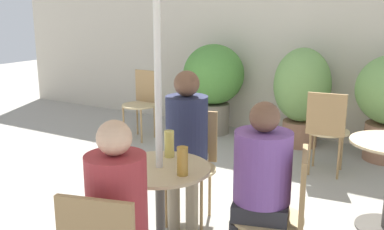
{
  "coord_description": "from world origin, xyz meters",
  "views": [
    {
      "loc": [
        1.62,
        -2.17,
        1.68
      ],
      "look_at": [
        0.11,
        0.41,
        0.95
      ],
      "focal_mm": 42.0,
      "sensor_mm": 36.0,
      "label": 1
    }
  ],
  "objects_px": {
    "bistro_chair_4": "(143,98)",
    "potted_plant_0": "(214,80)",
    "beer_glass_0": "(127,153)",
    "potted_plant_1": "(302,91)",
    "cafe_table_near": "(160,200)",
    "seated_person_0": "(118,211)",
    "bistro_chair_1": "(284,207)",
    "bistro_chair_3": "(327,126)",
    "seated_person_2": "(186,136)",
    "seated_person_1": "(260,179)",
    "beer_glass_1": "(182,161)",
    "beer_glass_2": "(169,144)",
    "bistro_chair_2": "(191,155)"
  },
  "relations": [
    {
      "from": "bistro_chair_4",
      "to": "potted_plant_0",
      "type": "xyz_separation_m",
      "value": [
        0.69,
        0.64,
        0.2
      ]
    },
    {
      "from": "beer_glass_0",
      "to": "potted_plant_1",
      "type": "relative_size",
      "value": 0.16
    },
    {
      "from": "potted_plant_1",
      "to": "bistro_chair_4",
      "type": "bearing_deg",
      "value": -160.08
    },
    {
      "from": "cafe_table_near",
      "to": "bistro_chair_4",
      "type": "bearing_deg",
      "value": 128.55
    },
    {
      "from": "seated_person_0",
      "to": "potted_plant_1",
      "type": "distance_m",
      "value": 3.7
    },
    {
      "from": "bistro_chair_1",
      "to": "potted_plant_1",
      "type": "xyz_separation_m",
      "value": [
        -0.79,
        2.88,
        0.16
      ]
    },
    {
      "from": "bistro_chair_3",
      "to": "potted_plant_0",
      "type": "distance_m",
      "value": 1.92
    },
    {
      "from": "seated_person_0",
      "to": "potted_plant_1",
      "type": "height_order",
      "value": "potted_plant_1"
    },
    {
      "from": "seated_person_2",
      "to": "potted_plant_0",
      "type": "height_order",
      "value": "seated_person_2"
    },
    {
      "from": "seated_person_1",
      "to": "seated_person_2",
      "type": "height_order",
      "value": "seated_person_2"
    },
    {
      "from": "potted_plant_1",
      "to": "beer_glass_0",
      "type": "bearing_deg",
      "value": -92.12
    },
    {
      "from": "bistro_chair_3",
      "to": "beer_glass_1",
      "type": "bearing_deg",
      "value": 76.03
    },
    {
      "from": "bistro_chair_4",
      "to": "potted_plant_0",
      "type": "distance_m",
      "value": 0.96
    },
    {
      "from": "cafe_table_near",
      "to": "potted_plant_1",
      "type": "height_order",
      "value": "potted_plant_1"
    },
    {
      "from": "bistro_chair_3",
      "to": "seated_person_0",
      "type": "bearing_deg",
      "value": 76.93
    },
    {
      "from": "cafe_table_near",
      "to": "seated_person_2",
      "type": "relative_size",
      "value": 0.58
    },
    {
      "from": "bistro_chair_3",
      "to": "beer_glass_1",
      "type": "relative_size",
      "value": 5.0
    },
    {
      "from": "seated_person_1",
      "to": "seated_person_2",
      "type": "bearing_deg",
      "value": -135.12
    },
    {
      "from": "cafe_table_near",
      "to": "beer_glass_0",
      "type": "distance_m",
      "value": 0.38
    },
    {
      "from": "bistro_chair_3",
      "to": "seated_person_2",
      "type": "relative_size",
      "value": 0.71
    },
    {
      "from": "bistro_chair_3",
      "to": "beer_glass_2",
      "type": "bearing_deg",
      "value": 68.38
    },
    {
      "from": "bistro_chair_1",
      "to": "bistro_chair_3",
      "type": "relative_size",
      "value": 1.0
    },
    {
      "from": "potted_plant_1",
      "to": "bistro_chair_3",
      "type": "bearing_deg",
      "value": -58.9
    },
    {
      "from": "seated_person_2",
      "to": "beer_glass_2",
      "type": "bearing_deg",
      "value": -89.89
    },
    {
      "from": "bistro_chair_3",
      "to": "potted_plant_1",
      "type": "distance_m",
      "value": 1.04
    },
    {
      "from": "seated_person_2",
      "to": "potted_plant_0",
      "type": "distance_m",
      "value": 2.67
    },
    {
      "from": "bistro_chair_3",
      "to": "potted_plant_1",
      "type": "relative_size",
      "value": 0.72
    },
    {
      "from": "seated_person_2",
      "to": "beer_glass_1",
      "type": "xyz_separation_m",
      "value": [
        0.37,
        -0.65,
        0.06
      ]
    },
    {
      "from": "bistro_chair_4",
      "to": "seated_person_1",
      "type": "height_order",
      "value": "seated_person_1"
    },
    {
      "from": "potted_plant_0",
      "to": "bistro_chair_1",
      "type": "bearing_deg",
      "value": -55.19
    },
    {
      "from": "bistro_chair_3",
      "to": "seated_person_0",
      "type": "relative_size",
      "value": 0.75
    },
    {
      "from": "potted_plant_0",
      "to": "potted_plant_1",
      "type": "distance_m",
      "value": 1.19
    },
    {
      "from": "bistro_chair_2",
      "to": "seated_person_2",
      "type": "height_order",
      "value": "seated_person_2"
    },
    {
      "from": "bistro_chair_4",
      "to": "beer_glass_1",
      "type": "xyz_separation_m",
      "value": [
        2.12,
        -2.45,
        0.26
      ]
    },
    {
      "from": "bistro_chair_1",
      "to": "seated_person_0",
      "type": "height_order",
      "value": "seated_person_0"
    },
    {
      "from": "bistro_chair_2",
      "to": "potted_plant_0",
      "type": "relative_size",
      "value": 0.73
    },
    {
      "from": "beer_glass_0",
      "to": "bistro_chair_2",
      "type": "bearing_deg",
      "value": 93.04
    },
    {
      "from": "cafe_table_near",
      "to": "bistro_chair_4",
      "type": "height_order",
      "value": "bistro_chair_4"
    },
    {
      "from": "seated_person_0",
      "to": "bistro_chair_3",
      "type": "bearing_deg",
      "value": -112.1
    },
    {
      "from": "seated_person_1",
      "to": "beer_glass_0",
      "type": "xyz_separation_m",
      "value": [
        -0.76,
        -0.29,
        0.11
      ]
    },
    {
      "from": "seated_person_2",
      "to": "beer_glass_1",
      "type": "height_order",
      "value": "seated_person_2"
    },
    {
      "from": "bistro_chair_2",
      "to": "seated_person_0",
      "type": "relative_size",
      "value": 0.75
    },
    {
      "from": "bistro_chair_3",
      "to": "beer_glass_1",
      "type": "xyz_separation_m",
      "value": [
        -0.29,
        -2.25,
        0.26
      ]
    },
    {
      "from": "beer_glass_0",
      "to": "seated_person_1",
      "type": "bearing_deg",
      "value": 20.49
    },
    {
      "from": "bistro_chair_4",
      "to": "beer_glass_0",
      "type": "height_order",
      "value": "beer_glass_0"
    },
    {
      "from": "bistro_chair_1",
      "to": "seated_person_1",
      "type": "xyz_separation_m",
      "value": [
        -0.15,
        -0.04,
        0.16
      ]
    },
    {
      "from": "bistro_chair_4",
      "to": "seated_person_0",
      "type": "distance_m",
      "value": 3.67
    },
    {
      "from": "bistro_chair_4",
      "to": "beer_glass_0",
      "type": "xyz_separation_m",
      "value": [
        1.76,
        -2.53,
        0.27
      ]
    },
    {
      "from": "cafe_table_near",
      "to": "bistro_chair_1",
      "type": "relative_size",
      "value": 0.81
    },
    {
      "from": "beer_glass_2",
      "to": "potted_plant_0",
      "type": "xyz_separation_m",
      "value": [
        -1.18,
        2.86,
        -0.07
      ]
    }
  ]
}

